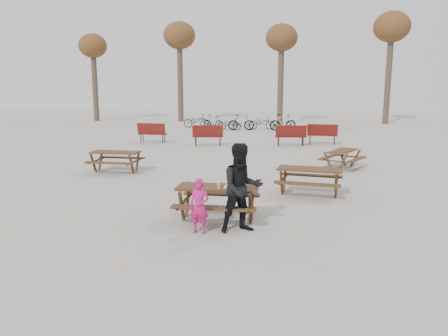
# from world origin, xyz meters

# --- Properties ---
(ground) EXTENTS (80.00, 80.00, 0.00)m
(ground) POSITION_xyz_m (0.00, 0.00, 0.00)
(ground) COLOR gray
(ground) RESTS_ON ground
(main_picnic_table) EXTENTS (1.80, 1.45, 0.78)m
(main_picnic_table) POSITION_xyz_m (0.00, 0.00, 0.59)
(main_picnic_table) COLOR #331C12
(main_picnic_table) RESTS_ON ground
(food_tray) EXTENTS (0.18, 0.11, 0.03)m
(food_tray) POSITION_xyz_m (0.25, -0.11, 0.79)
(food_tray) COLOR white
(food_tray) RESTS_ON main_picnic_table
(bread_roll) EXTENTS (0.14, 0.06, 0.05)m
(bread_roll) POSITION_xyz_m (0.25, -0.11, 0.83)
(bread_roll) COLOR tan
(bread_roll) RESTS_ON food_tray
(soda_bottle) EXTENTS (0.07, 0.07, 0.17)m
(soda_bottle) POSITION_xyz_m (0.05, -0.17, 0.85)
(soda_bottle) COLOR silver
(soda_bottle) RESTS_ON main_picnic_table
(child) EXTENTS (0.45, 0.32, 1.14)m
(child) POSITION_xyz_m (-0.24, -0.91, 0.57)
(child) COLOR #C1186C
(child) RESTS_ON ground
(adult) EXTENTS (1.11, 1.01, 1.84)m
(adult) POSITION_xyz_m (0.60, -0.68, 0.92)
(adult) COLOR black
(adult) RESTS_ON ground
(picnic_table_east) EXTENTS (1.92, 1.64, 0.74)m
(picnic_table_east) POSITION_xyz_m (2.14, 2.60, 0.37)
(picnic_table_east) COLOR #331C12
(picnic_table_east) RESTS_ON ground
(picnic_table_north) EXTENTS (1.71, 1.40, 0.71)m
(picnic_table_north) POSITION_xyz_m (-4.34, 4.89, 0.36)
(picnic_table_north) COLOR #331C12
(picnic_table_north) RESTS_ON ground
(picnic_table_far) EXTENTS (1.83, 1.95, 0.67)m
(picnic_table_far) POSITION_xyz_m (3.51, 6.61, 0.33)
(picnic_table_far) COLOR #331C12
(picnic_table_far) RESTS_ON ground
(park_bench_row) EXTENTS (10.27, 1.97, 1.03)m
(park_bench_row) POSITION_xyz_m (-0.67, 12.44, 0.52)
(park_bench_row) COLOR maroon
(park_bench_row) RESTS_ON ground
(bicycle_row) EXTENTS (7.79, 2.04, 1.05)m
(bicycle_row) POSITION_xyz_m (-1.75, 19.79, 0.47)
(bicycle_row) COLOR black
(bicycle_row) RESTS_ON ground
(tree_row) EXTENTS (32.17, 3.52, 8.26)m
(tree_row) POSITION_xyz_m (0.90, 25.15, 6.19)
(tree_row) COLOR #382B21
(tree_row) RESTS_ON ground
(fallen_leaves) EXTENTS (11.00, 11.00, 0.01)m
(fallen_leaves) POSITION_xyz_m (0.50, 2.50, 0.00)
(fallen_leaves) COLOR gold
(fallen_leaves) RESTS_ON ground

